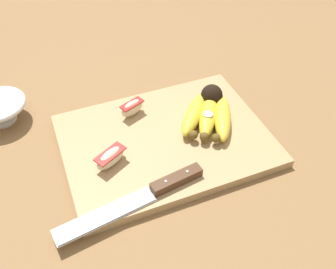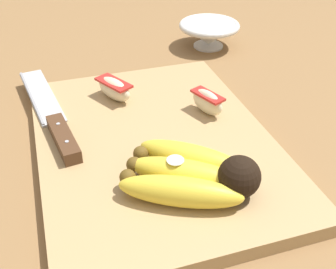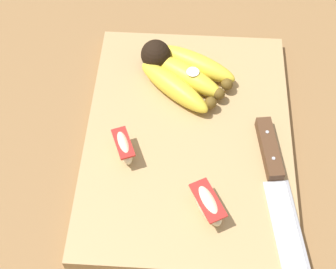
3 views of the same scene
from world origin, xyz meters
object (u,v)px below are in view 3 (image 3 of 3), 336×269
banana_bunch (181,72)px  apple_wedge_middle (124,147)px  chefs_knife (276,179)px  apple_wedge_near (207,204)px

banana_bunch → apple_wedge_middle: size_ratio=2.76×
chefs_knife → banana_bunch: bearing=38.3°
banana_bunch → chefs_knife: (-0.18, -0.14, -0.01)m
banana_bunch → apple_wedge_middle: (-0.15, 0.08, 0.00)m
chefs_knife → apple_wedge_middle: bearing=81.5°
banana_bunch → apple_wedge_middle: banana_bunch is taller
banana_bunch → apple_wedge_middle: 0.16m
apple_wedge_near → chefs_knife: bearing=-62.6°
banana_bunch → chefs_knife: 0.23m
apple_wedge_middle → chefs_knife: bearing=-98.5°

